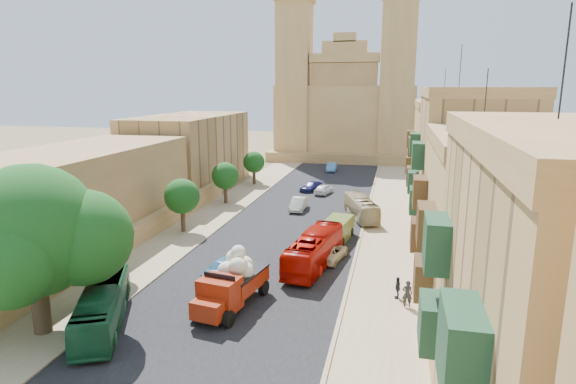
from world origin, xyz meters
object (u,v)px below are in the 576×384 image
at_px(bus_green_north, 102,306).
at_px(bus_cream_east, 361,208).
at_px(car_blue_a, 222,268).
at_px(street_tree_c, 225,176).
at_px(red_truck, 231,282).
at_px(ficus_tree, 34,236).
at_px(car_white_a, 298,204).
at_px(car_dkblue, 311,186).
at_px(car_white_b, 324,189).
at_px(pedestrian_c, 398,288).
at_px(street_tree_b, 182,196).
at_px(pedestrian_a, 407,294).
at_px(church, 347,109).
at_px(car_blue_b, 331,167).
at_px(street_tree_a, 111,236).
at_px(street_tree_d, 254,162).
at_px(car_cream, 330,252).
at_px(bus_red_east, 314,250).
at_px(olive_pickup, 337,230).

height_order(bus_green_north, bus_cream_east, bus_green_north).
height_order(bus_cream_east, car_blue_a, bus_cream_east).
xyz_separation_m(street_tree_c, red_truck, (10.04, -26.54, -1.66)).
xyz_separation_m(ficus_tree, car_white_a, (8.69, 30.60, -5.08)).
bearing_deg(ficus_tree, car_dkblue, 78.60).
bearing_deg(bus_cream_east, car_white_b, -80.94).
distance_m(street_tree_c, pedestrian_c, 30.80).
distance_m(red_truck, car_blue_a, 5.27).
relative_size(street_tree_b, bus_cream_east, 0.63).
bearing_deg(pedestrian_c, pedestrian_a, 18.12).
xyz_separation_m(church, car_blue_b, (-0.50, -17.50, -8.80)).
bearing_deg(street_tree_c, bus_cream_east, -11.12).
bearing_deg(car_blue_b, street_tree_a, -104.28).
bearing_deg(car_white_b, street_tree_c, 49.22).
relative_size(ficus_tree, street_tree_b, 1.87).
bearing_deg(street_tree_d, bus_green_north, -85.31).
bearing_deg(street_tree_d, bus_cream_east, -42.73).
distance_m(street_tree_c, red_truck, 28.43).
relative_size(car_blue_b, pedestrian_a, 2.41).
bearing_deg(car_dkblue, bus_green_north, -76.31).
distance_m(bus_cream_east, car_blue_b, 29.22).
height_order(ficus_tree, street_tree_c, ficus_tree).
bearing_deg(car_blue_b, pedestrian_c, -80.55).
bearing_deg(pedestrian_c, street_tree_a, -95.70).
bearing_deg(street_tree_c, car_dkblue, 46.06).
height_order(church, street_tree_a, church).
bearing_deg(pedestrian_c, car_cream, -148.13).
xyz_separation_m(street_tree_a, bus_red_east, (14.00, 5.66, -1.92)).
relative_size(car_blue_a, car_cream, 0.90).
bearing_deg(bus_red_east, olive_pickup, -90.05).
height_order(street_tree_a, bus_green_north, street_tree_a).
relative_size(street_tree_a, olive_pickup, 0.98).
bearing_deg(car_white_a, bus_red_east, -75.19).
distance_m(car_cream, car_white_b, 24.54).
height_order(olive_pickup, car_white_b, olive_pickup).
xyz_separation_m(red_truck, car_dkblue, (-1.14, 35.78, -1.07)).
distance_m(street_tree_c, pedestrian_a, 32.07).
relative_size(bus_cream_east, pedestrian_c, 5.54).
xyz_separation_m(ficus_tree, street_tree_b, (-0.59, 19.99, -2.29)).
xyz_separation_m(street_tree_b, car_cream, (15.00, -4.62, -2.88)).
height_order(church, bus_cream_east, church).
distance_m(street_tree_d, car_white_a, 16.48).
bearing_deg(street_tree_d, ficus_tree, -89.24).
xyz_separation_m(car_cream, pedestrian_c, (5.40, -6.30, 0.13)).
xyz_separation_m(street_tree_a, olive_pickup, (14.91, 12.67, -2.31)).
height_order(street_tree_d, bus_green_north, street_tree_d).
height_order(bus_red_east, car_cream, bus_red_east).
bearing_deg(car_blue_b, car_white_a, -93.82).
bearing_deg(car_blue_a, car_dkblue, 100.73).
bearing_deg(pedestrian_c, street_tree_c, -147.05).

